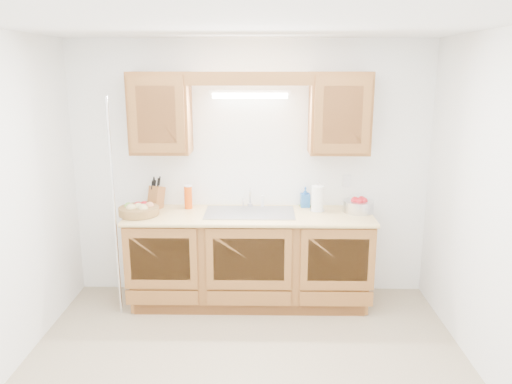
{
  "coord_description": "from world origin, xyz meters",
  "views": [
    {
      "loc": [
        0.13,
        -3.31,
        2.22
      ],
      "look_at": [
        0.07,
        0.85,
        1.19
      ],
      "focal_mm": 35.0,
      "sensor_mm": 36.0,
      "label": 1
    }
  ],
  "objects_px": {
    "knife_block": "(156,197)",
    "apple_bowl": "(358,205)",
    "paper_towel": "(318,199)",
    "fruit_basket": "(139,210)"
  },
  "relations": [
    {
      "from": "paper_towel",
      "to": "apple_bowl",
      "type": "bearing_deg",
      "value": -2.94
    },
    {
      "from": "knife_block",
      "to": "apple_bowl",
      "type": "bearing_deg",
      "value": 21.09
    },
    {
      "from": "paper_towel",
      "to": "apple_bowl",
      "type": "relative_size",
      "value": 0.81
    },
    {
      "from": "knife_block",
      "to": "apple_bowl",
      "type": "distance_m",
      "value": 1.95
    },
    {
      "from": "knife_block",
      "to": "apple_bowl",
      "type": "xyz_separation_m",
      "value": [
        1.95,
        -0.11,
        -0.05
      ]
    },
    {
      "from": "apple_bowl",
      "to": "knife_block",
      "type": "bearing_deg",
      "value": 176.82
    },
    {
      "from": "fruit_basket",
      "to": "knife_block",
      "type": "bearing_deg",
      "value": 64.04
    },
    {
      "from": "fruit_basket",
      "to": "paper_towel",
      "type": "bearing_deg",
      "value": 5.05
    },
    {
      "from": "apple_bowl",
      "to": "paper_towel",
      "type": "bearing_deg",
      "value": 177.06
    },
    {
      "from": "knife_block",
      "to": "apple_bowl",
      "type": "height_order",
      "value": "knife_block"
    }
  ]
}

